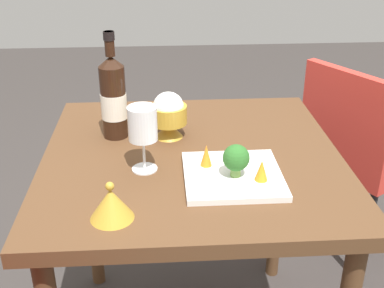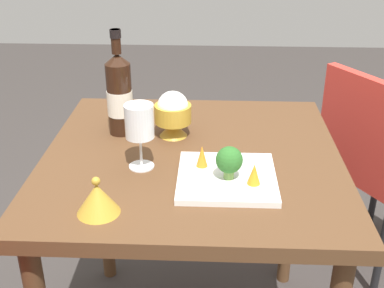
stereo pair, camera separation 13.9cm
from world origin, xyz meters
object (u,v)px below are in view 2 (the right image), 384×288
(rice_bowl, at_px, (173,113))
(rice_bowl_lid, at_px, (98,198))
(chair_near_window, at_px, (373,155))
(carrot_garnish_right, at_px, (202,156))
(serving_plate, at_px, (227,178))
(wine_glass, at_px, (139,123))
(broccoli_floret, at_px, (229,161))
(carrot_garnish_left, at_px, (254,174))
(wine_bottle, at_px, (119,94))

(rice_bowl, bearing_deg, rice_bowl_lid, 71.84)
(chair_near_window, bearing_deg, carrot_garnish_right, -80.07)
(rice_bowl_lid, height_order, serving_plate, rice_bowl_lid)
(chair_near_window, relative_size, wine_glass, 4.75)
(rice_bowl_lid, xyz_separation_m, broccoli_floret, (-0.30, -0.14, 0.03))
(carrot_garnish_right, bearing_deg, rice_bowl_lid, 41.37)
(rice_bowl_lid, relative_size, carrot_garnish_right, 1.71)
(rice_bowl_lid, relative_size, carrot_garnish_left, 1.83)
(rice_bowl, relative_size, carrot_garnish_right, 2.43)
(wine_glass, height_order, serving_plate, wine_glass)
(rice_bowl, relative_size, serving_plate, 0.57)
(serving_plate, bearing_deg, chair_near_window, -133.38)
(rice_bowl_lid, distance_m, carrot_garnish_right, 0.31)
(chair_near_window, height_order, serving_plate, chair_near_window)
(serving_plate, distance_m, carrot_garnish_right, 0.09)
(rice_bowl, distance_m, rice_bowl_lid, 0.45)
(chair_near_window, height_order, rice_bowl, rice_bowl)
(carrot_garnish_left, relative_size, carrot_garnish_right, 0.93)
(serving_plate, bearing_deg, wine_glass, -15.22)
(carrot_garnish_left, distance_m, carrot_garnish_right, 0.16)
(wine_bottle, bearing_deg, chair_near_window, -159.77)
(rice_bowl_lid, height_order, carrot_garnish_right, rice_bowl_lid)
(serving_plate, bearing_deg, carrot_garnish_left, 148.39)
(rice_bowl, bearing_deg, wine_bottle, -5.88)
(rice_bowl_lid, bearing_deg, chair_near_window, -138.63)
(wine_glass, bearing_deg, wine_bottle, -67.37)
(chair_near_window, height_order, broccoli_floret, broccoli_floret)
(rice_bowl, bearing_deg, carrot_garnish_left, 126.32)
(carrot_garnish_left, bearing_deg, rice_bowl, -53.68)
(rice_bowl, relative_size, rice_bowl_lid, 1.42)
(rice_bowl_lid, bearing_deg, wine_glass, -107.29)
(rice_bowl, bearing_deg, carrot_garnish_right, 113.06)
(broccoli_floret, relative_size, carrot_garnish_left, 1.57)
(wine_glass, relative_size, rice_bowl_lid, 1.79)
(broccoli_floret, bearing_deg, rice_bowl, -59.84)
(chair_near_window, xyz_separation_m, carrot_garnish_right, (0.64, 0.56, 0.27))
(rice_bowl, relative_size, broccoli_floret, 1.65)
(chair_near_window, relative_size, serving_plate, 3.39)
(rice_bowl, height_order, serving_plate, rice_bowl)
(broccoli_floret, height_order, carrot_garnish_left, broccoli_floret)
(rice_bowl_lid, bearing_deg, serving_plate, -151.82)
(chair_near_window, xyz_separation_m, wine_glass, (0.80, 0.55, 0.36))
(serving_plate, height_order, carrot_garnish_left, carrot_garnish_left)
(chair_near_window, distance_m, wine_glass, 1.04)
(carrot_garnish_right, bearing_deg, wine_glass, -5.94)
(wine_bottle, bearing_deg, carrot_garnish_right, 137.19)
(chair_near_window, xyz_separation_m, serving_plate, (0.58, 0.61, 0.24))
(rice_bowl_lid, relative_size, serving_plate, 0.40)
(chair_near_window, bearing_deg, rice_bowl, -96.19)
(wine_bottle, bearing_deg, serving_plate, 138.70)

